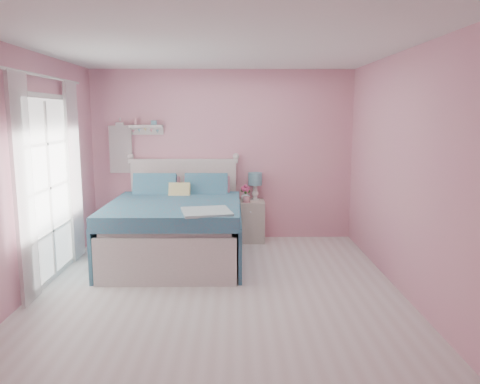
{
  "coord_description": "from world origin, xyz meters",
  "views": [
    {
      "loc": [
        0.18,
        -4.97,
        1.92
      ],
      "look_at": [
        0.26,
        1.2,
        0.9
      ],
      "focal_mm": 35.0,
      "sensor_mm": 36.0,
      "label": 1
    }
  ],
  "objects_px": {
    "nightstand": "(250,221)",
    "vase": "(245,196)",
    "table_lamp": "(255,181)",
    "teacup": "(246,200)",
    "bed": "(176,228)"
  },
  "relations": [
    {
      "from": "table_lamp",
      "to": "teacup",
      "type": "distance_m",
      "value": 0.36
    },
    {
      "from": "bed",
      "to": "teacup",
      "type": "bearing_deg",
      "value": 37.46
    },
    {
      "from": "bed",
      "to": "teacup",
      "type": "distance_m",
      "value": 1.23
    },
    {
      "from": "table_lamp",
      "to": "teacup",
      "type": "relative_size",
      "value": 3.78
    },
    {
      "from": "table_lamp",
      "to": "teacup",
      "type": "height_order",
      "value": "table_lamp"
    },
    {
      "from": "table_lamp",
      "to": "vase",
      "type": "distance_m",
      "value": 0.27
    },
    {
      "from": "bed",
      "to": "nightstand",
      "type": "bearing_deg",
      "value": 40.09
    },
    {
      "from": "nightstand",
      "to": "teacup",
      "type": "bearing_deg",
      "value": -116.15
    },
    {
      "from": "teacup",
      "to": "table_lamp",
      "type": "bearing_deg",
      "value": 58.11
    },
    {
      "from": "bed",
      "to": "vase",
      "type": "bearing_deg",
      "value": 43.4
    },
    {
      "from": "nightstand",
      "to": "table_lamp",
      "type": "xyz_separation_m",
      "value": [
        0.08,
        0.11,
        0.6
      ]
    },
    {
      "from": "bed",
      "to": "table_lamp",
      "type": "xyz_separation_m",
      "value": [
        1.1,
        0.95,
        0.5
      ]
    },
    {
      "from": "vase",
      "to": "table_lamp",
      "type": "bearing_deg",
      "value": 23.11
    },
    {
      "from": "nightstand",
      "to": "vase",
      "type": "xyz_separation_m",
      "value": [
        -0.07,
        0.04,
        0.38
      ]
    },
    {
      "from": "table_lamp",
      "to": "vase",
      "type": "height_order",
      "value": "table_lamp"
    }
  ]
}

